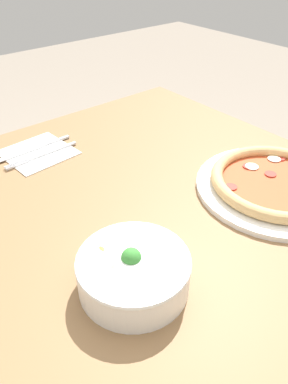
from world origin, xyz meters
TOP-DOWN VIEW (x-y plane):
  - dining_table at (0.00, 0.00)m, footprint 1.10×1.07m
  - pizza at (-0.09, -0.31)m, footprint 0.34×0.34m
  - bowl at (-0.10, 0.10)m, footprint 0.18×0.18m
  - napkin at (0.39, 0.02)m, footprint 0.17×0.17m
  - fork at (0.37, 0.02)m, footprint 0.02×0.20m
  - knife at (0.41, 0.01)m, footprint 0.02×0.21m

SIDE VIEW (x-z plane):
  - dining_table at x=0.00m, z-range 0.28..1.04m
  - napkin at x=0.39m, z-range 0.76..0.76m
  - knife at x=0.41m, z-range 0.76..0.77m
  - fork at x=0.37m, z-range 0.76..0.77m
  - pizza at x=-0.09m, z-range 0.76..0.79m
  - bowl at x=-0.10m, z-range 0.76..0.83m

